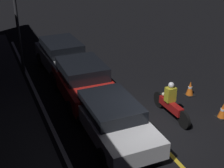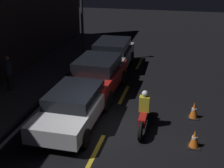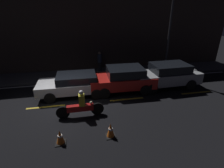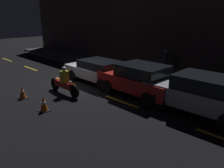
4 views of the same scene
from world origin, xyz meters
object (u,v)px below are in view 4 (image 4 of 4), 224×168
(traffic_cone_near, at_px, (22,92))
(hatchback_silver, at_px, (202,94))
(sedan_white, at_px, (98,70))
(motorcycle, at_px, (64,83))
(traffic_cone_mid, at_px, (44,104))
(taxi_red, at_px, (140,79))
(pedestrian, at_px, (165,62))

(traffic_cone_near, bearing_deg, hatchback_silver, 32.91)
(sedan_white, relative_size, motorcycle, 1.82)
(traffic_cone_mid, bearing_deg, taxi_red, 69.51)
(pedestrian, bearing_deg, motorcycle, -105.72)
(traffic_cone_mid, xyz_separation_m, pedestrian, (0.59, 7.93, 0.61))
(hatchback_silver, distance_m, traffic_cone_mid, 6.26)
(taxi_red, bearing_deg, hatchback_silver, -178.09)
(traffic_cone_mid, distance_m, pedestrian, 7.97)
(sedan_white, distance_m, taxi_red, 3.00)
(taxi_red, relative_size, traffic_cone_mid, 6.33)
(sedan_white, height_order, motorcycle, motorcycle)
(taxi_red, bearing_deg, pedestrian, -74.02)
(motorcycle, height_order, traffic_cone_mid, motorcycle)
(traffic_cone_mid, bearing_deg, pedestrian, 85.76)
(taxi_red, xyz_separation_m, motorcycle, (-2.73, -2.48, -0.25))
(traffic_cone_near, bearing_deg, motorcycle, 64.25)
(sedan_white, distance_m, pedestrian, 4.24)
(taxi_red, height_order, hatchback_silver, hatchback_silver)
(taxi_red, bearing_deg, motorcycle, 43.44)
(pedestrian, bearing_deg, traffic_cone_mid, -94.24)
(sedan_white, distance_m, motorcycle, 2.50)
(sedan_white, distance_m, traffic_cone_mid, 4.46)
(pedestrian, bearing_deg, traffic_cone_near, -108.02)
(taxi_red, bearing_deg, sedan_white, 1.14)
(hatchback_silver, relative_size, pedestrian, 2.78)
(taxi_red, height_order, pedestrian, pedestrian)
(pedestrian, bearing_deg, taxi_red, -75.21)
(hatchback_silver, relative_size, traffic_cone_near, 7.25)
(sedan_white, height_order, taxi_red, taxi_red)
(hatchback_silver, bearing_deg, taxi_red, -0.88)
(motorcycle, distance_m, traffic_cone_mid, 2.09)
(sedan_white, height_order, traffic_cone_near, sedan_white)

